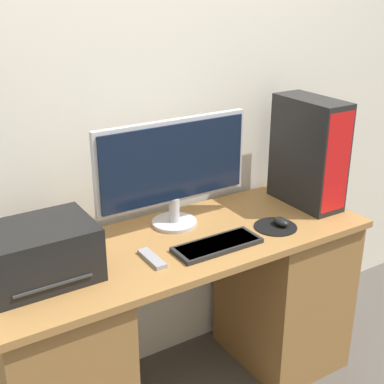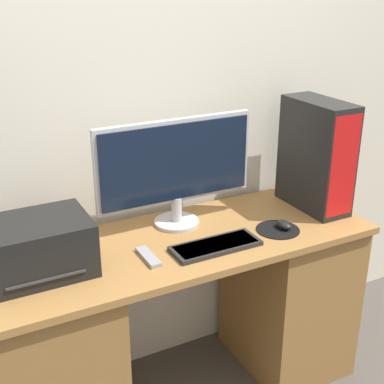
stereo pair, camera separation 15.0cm
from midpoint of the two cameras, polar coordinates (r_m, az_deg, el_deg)
name	(u,v)px [view 1 (the left image)]	position (r m, az deg, el deg)	size (l,w,h in m)	color
wall_back	(139,89)	(2.29, -7.57, 10.77)	(6.40, 0.16, 2.70)	silver
desk	(183,319)	(2.38, -2.79, -13.41)	(1.60, 0.58, 0.80)	olive
monitor	(173,166)	(2.21, -3.96, 2.71)	(0.70, 0.19, 0.46)	#B7B7BC
keyboard	(217,245)	(2.11, 0.69, -5.68)	(0.36, 0.14, 0.02)	black
mousepad	(275,227)	(2.29, 7.04, -3.73)	(0.18, 0.18, 0.00)	black
mouse	(281,222)	(2.30, 7.65, -3.18)	(0.05, 0.08, 0.04)	black
computer_tower	(309,152)	(2.47, 10.67, 4.15)	(0.16, 0.36, 0.50)	black
printer	(39,253)	(1.96, -18.15, -6.27)	(0.39, 0.29, 0.20)	black
remote_control	(152,259)	(2.03, -6.43, -7.10)	(0.04, 0.16, 0.02)	gray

